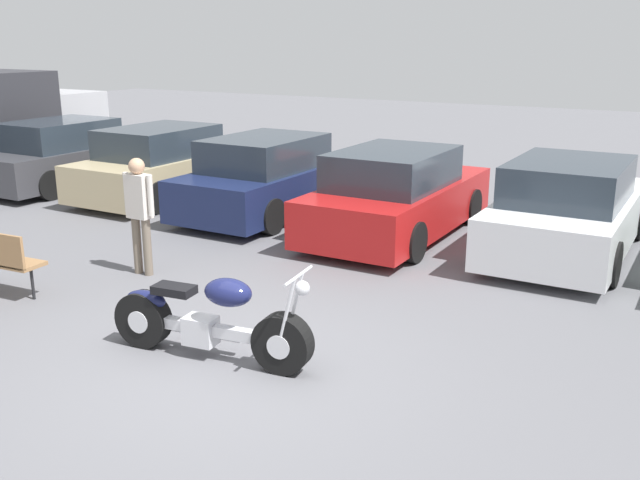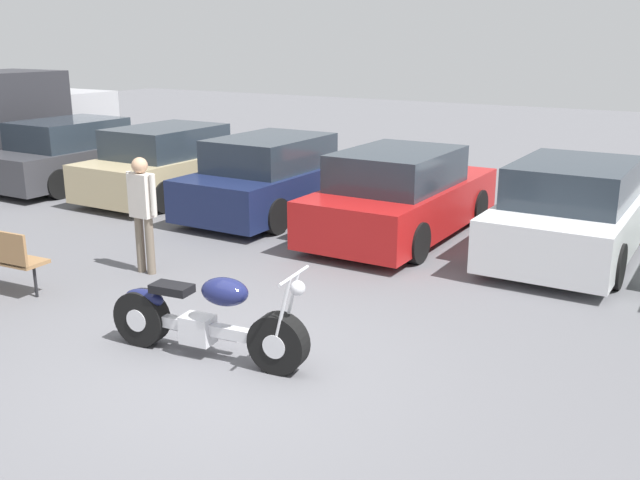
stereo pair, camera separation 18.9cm
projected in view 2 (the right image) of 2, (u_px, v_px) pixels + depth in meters
The scene contains 8 objects.
ground_plane at pixel (226, 367), 7.29m from camera, with size 60.00×60.00×0.00m, color slate.
motorcycle at pixel (205, 320), 7.42m from camera, with size 2.30×0.68×1.06m.
parked_car_dark_grey at pixel (77, 155), 16.17m from camera, with size 1.90×4.33×1.48m.
parked_car_champagne at pixel (174, 164), 14.99m from camera, with size 1.90×4.33×1.48m.
parked_car_navy at pixel (277, 178), 13.51m from camera, with size 1.90×4.33×1.48m.
parked_car_red at pixel (402, 196), 11.95m from camera, with size 1.90×4.33×1.48m.
parked_car_white at pixel (574, 212), 10.87m from camera, with size 1.90×4.33×1.48m.
person_standing at pixel (142, 205), 9.95m from camera, with size 0.52×0.22×1.67m.
Camera 2 is at (4.26, -5.20, 3.26)m, focal length 40.00 mm.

